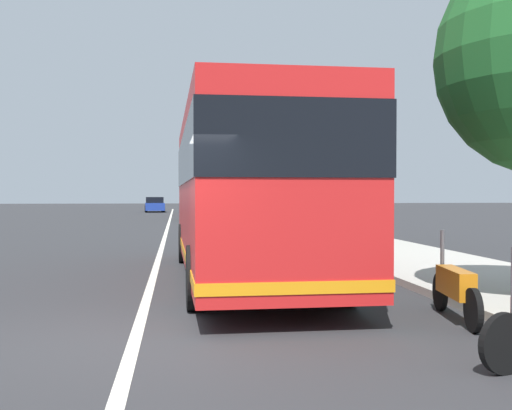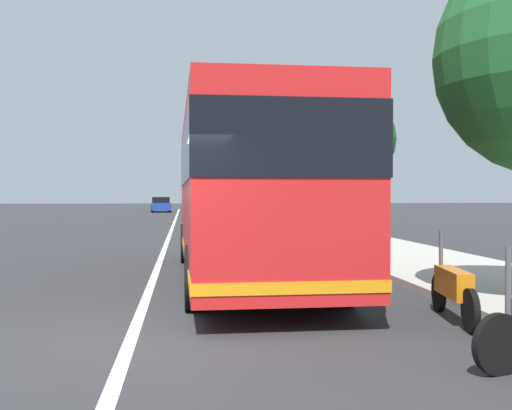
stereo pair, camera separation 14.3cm
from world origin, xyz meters
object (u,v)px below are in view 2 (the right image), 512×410
object	(u,v)px
coach_bus	(246,186)
motorcycle_angled	(453,288)
motorcycle_far_end	(335,249)
utility_pole	(326,158)
roadside_tree_mid_block	(349,140)
car_oncoming	(204,207)
car_side_street	(161,205)
car_far_distant	(200,206)
car_behind_bus	(201,210)

from	to	relation	value
coach_bus	motorcycle_angled	distance (m)	5.37
motorcycle_far_end	utility_pole	world-z (taller)	utility_pole
motorcycle_far_end	roadside_tree_mid_block	size ratio (longest dim) A/B	0.45
car_oncoming	car_side_street	world-z (taller)	car_oncoming
coach_bus	car_side_street	distance (m)	49.06
car_far_distant	roadside_tree_mid_block	distance (m)	36.81
car_side_street	roadside_tree_mid_block	size ratio (longest dim) A/B	0.91
car_oncoming	car_side_street	xyz separation A→B (m)	(11.85, 3.91, -0.00)
roadside_tree_mid_block	motorcycle_far_end	bearing A→B (deg)	162.20
coach_bus	car_behind_bus	size ratio (longest dim) A/B	2.35
coach_bus	roadside_tree_mid_block	world-z (taller)	roadside_tree_mid_block
car_side_street	coach_bus	bearing A→B (deg)	0.67
motorcycle_far_end	car_behind_bus	world-z (taller)	car_behind_bus
coach_bus	car_behind_bus	distance (m)	29.21
motorcycle_far_end	utility_pole	bearing A→B (deg)	-17.49
motorcycle_angled	motorcycle_far_end	xyz separation A→B (m)	(5.86, 0.23, 0.02)
motorcycle_angled	car_far_distant	xyz separation A→B (m)	(48.72, 2.29, 0.22)
motorcycle_far_end	roadside_tree_mid_block	distance (m)	7.42
motorcycle_angled	car_far_distant	world-z (taller)	car_far_distant
car_far_distant	utility_pole	distance (m)	33.06
car_far_distant	car_side_street	bearing A→B (deg)	36.16
car_side_street	car_behind_bus	bearing A→B (deg)	6.42
car_oncoming	car_far_distant	xyz separation A→B (m)	(7.13, 0.11, -0.01)
car_far_distant	motorcycle_far_end	bearing A→B (deg)	-179.94
coach_bus	roadside_tree_mid_block	distance (m)	8.99
car_oncoming	car_far_distant	size ratio (longest dim) A/B	0.96
car_behind_bus	roadside_tree_mid_block	distance (m)	22.11
motorcycle_angled	car_behind_bus	size ratio (longest dim) A/B	0.46
car_oncoming	motorcycle_far_end	bearing A→B (deg)	-178.66
coach_bus	motorcycle_angled	size ratio (longest dim) A/B	5.08
car_behind_bus	car_oncoming	bearing A→B (deg)	-4.02
coach_bus	car_side_street	xyz separation A→B (m)	(48.91, 3.63, -1.26)
coach_bus	car_side_street	bearing A→B (deg)	3.37
utility_pole	car_behind_bus	bearing A→B (deg)	14.34
motorcycle_angled	car_side_street	world-z (taller)	car_side_street
car_oncoming	coach_bus	bearing A→B (deg)	177.78
coach_bus	roadside_tree_mid_block	xyz separation A→B (m)	(7.72, -4.28, 1.67)
motorcycle_far_end	car_oncoming	world-z (taller)	car_oncoming
motorcycle_angled	utility_pole	size ratio (longest dim) A/B	0.32
motorcycle_angled	car_behind_bus	xyz separation A→B (m)	(33.72, 2.61, 0.23)
car_oncoming	roadside_tree_mid_block	size ratio (longest dim) A/B	0.78
car_oncoming	car_far_distant	world-z (taller)	car_oncoming
car_oncoming	car_behind_bus	world-z (taller)	car_oncoming
roadside_tree_mid_block	utility_pole	xyz separation A→B (m)	(3.77, -0.09, -0.39)
car_oncoming	car_side_street	distance (m)	12.47
coach_bus	car_far_distant	xyz separation A→B (m)	(44.19, -0.17, -1.27)
motorcycle_angled	car_far_distant	bearing A→B (deg)	10.81
car_oncoming	car_far_distant	bearing A→B (deg)	-0.91
coach_bus	car_behind_bus	xyz separation A→B (m)	(29.18, 0.15, -1.26)
coach_bus	car_far_distant	size ratio (longest dim) A/B	2.45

